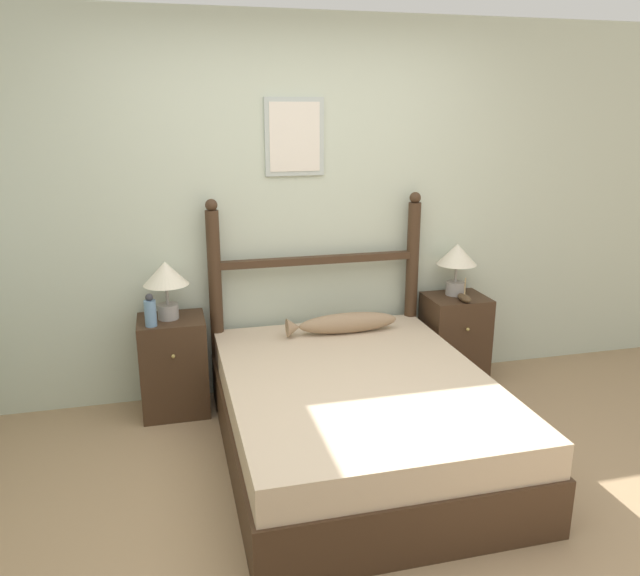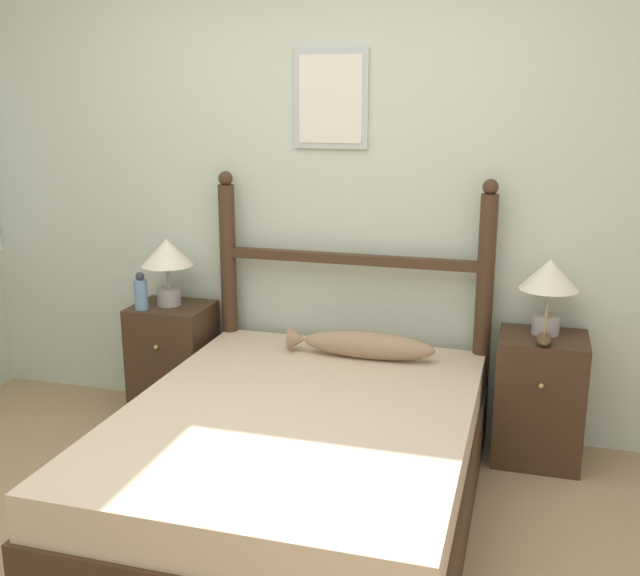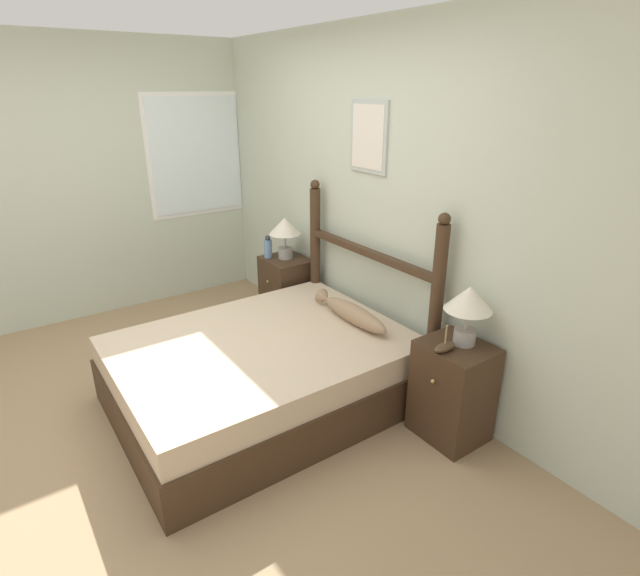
% 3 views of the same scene
% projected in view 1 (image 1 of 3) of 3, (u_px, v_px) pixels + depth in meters
% --- Properties ---
extents(ground_plane, '(16.00, 16.00, 0.00)m').
position_uv_depth(ground_plane, '(363.00, 530.00, 2.99)').
color(ground_plane, '#9E7F5B').
extents(wall_back, '(6.40, 0.08, 2.55)m').
position_uv_depth(wall_back, '(288.00, 211.00, 4.25)').
color(wall_back, beige).
rests_on(wall_back, ground_plane).
extents(bed, '(1.49, 1.95, 0.49)m').
position_uv_depth(bed, '(356.00, 416.00, 3.60)').
color(bed, '#3D2819').
rests_on(bed, ground_plane).
extents(headboard, '(1.49, 0.09, 1.39)m').
position_uv_depth(headboard, '(317.00, 290.00, 4.33)').
color(headboard, '#3D2819').
rests_on(headboard, ground_plane).
extents(nightstand_left, '(0.43, 0.39, 0.65)m').
position_uv_depth(nightstand_left, '(174.00, 366.00, 4.09)').
color(nightstand_left, '#3D2819').
rests_on(nightstand_left, ground_plane).
extents(nightstand_right, '(0.43, 0.39, 0.65)m').
position_uv_depth(nightstand_right, '(454.00, 339.00, 4.57)').
color(nightstand_right, '#3D2819').
rests_on(nightstand_right, ground_plane).
extents(table_lamp_left, '(0.29, 0.29, 0.38)m').
position_uv_depth(table_lamp_left, '(166.00, 278.00, 3.93)').
color(table_lamp_left, gray).
rests_on(table_lamp_left, nightstand_left).
extents(table_lamp_right, '(0.29, 0.29, 0.38)m').
position_uv_depth(table_lamp_right, '(457.00, 258.00, 4.45)').
color(table_lamp_right, gray).
rests_on(table_lamp_right, nightstand_right).
extents(bottle, '(0.07, 0.07, 0.21)m').
position_uv_depth(bottle, '(150.00, 312.00, 3.84)').
color(bottle, '#668CB2').
rests_on(bottle, nightstand_left).
extents(model_boat, '(0.07, 0.16, 0.17)m').
position_uv_depth(model_boat, '(464.00, 298.00, 4.36)').
color(model_boat, '#4C3823').
rests_on(model_boat, nightstand_right).
extents(fish_pillow, '(0.76, 0.14, 0.14)m').
position_uv_depth(fish_pillow, '(343.00, 323.00, 4.18)').
color(fish_pillow, '#997A5B').
rests_on(fish_pillow, bed).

